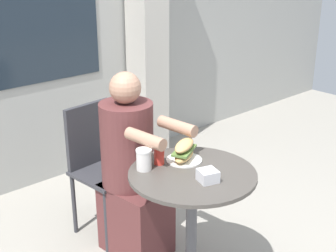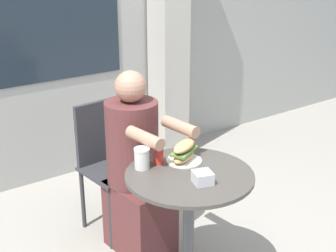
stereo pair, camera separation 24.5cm
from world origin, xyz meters
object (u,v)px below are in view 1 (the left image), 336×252
(seated_diner, at_px, (132,177))
(drink_cup, at_px, (144,159))
(condiment_bottle, at_px, (159,153))
(diner_chair, at_px, (98,157))
(sandwich_on_plate, at_px, (184,152))
(cafe_table, at_px, (192,206))

(seated_diner, distance_m, drink_cup, 0.45)
(drink_cup, distance_m, condiment_bottle, 0.10)
(diner_chair, relative_size, condiment_bottle, 6.70)
(sandwich_on_plate, relative_size, drink_cup, 1.89)
(condiment_bottle, bearing_deg, cafe_table, -71.88)
(sandwich_on_plate, relative_size, condiment_bottle, 1.63)
(seated_diner, relative_size, drink_cup, 10.27)
(diner_chair, bearing_deg, condiment_bottle, 80.83)
(condiment_bottle, bearing_deg, sandwich_on_plate, -24.85)
(sandwich_on_plate, height_order, condiment_bottle, condiment_bottle)
(cafe_table, distance_m, sandwich_on_plate, 0.29)
(sandwich_on_plate, distance_m, condiment_bottle, 0.14)
(cafe_table, bearing_deg, seated_diner, 91.07)
(drink_cup, xyz_separation_m, condiment_bottle, (0.10, -0.00, 0.01))
(diner_chair, xyz_separation_m, sandwich_on_plate, (0.09, -0.72, 0.25))
(diner_chair, xyz_separation_m, condiment_bottle, (-0.04, -0.66, 0.26))
(seated_diner, distance_m, condiment_bottle, 0.43)
(sandwich_on_plate, bearing_deg, drink_cup, 165.27)
(sandwich_on_plate, height_order, drink_cup, same)
(cafe_table, height_order, drink_cup, drink_cup)
(diner_chair, bearing_deg, seated_diner, 86.37)
(diner_chair, xyz_separation_m, seated_diner, (0.01, -0.34, -0.02))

